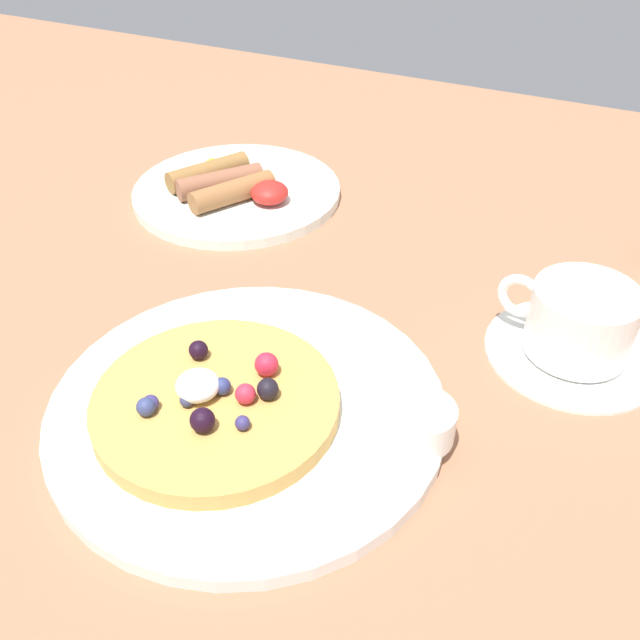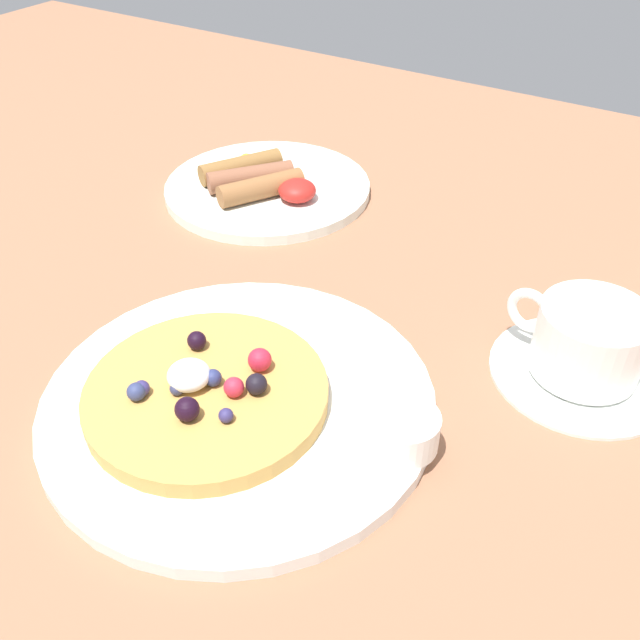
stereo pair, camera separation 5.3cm
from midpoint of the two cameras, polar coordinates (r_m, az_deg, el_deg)
The scene contains 8 objects.
ground_plane at distance 0.61m, azimuth -9.28°, elevation -3.33°, with size 2.03×1.38×0.03m, color #946247.
pancake_plate at distance 0.54m, azimuth -8.66°, elevation -7.11°, with size 0.29×0.29×0.01m, color white.
pancake_with_berries at distance 0.52m, azimuth -11.28°, elevation -6.61°, with size 0.18×0.18×0.03m.
syrup_ramekin at distance 0.49m, azimuth 5.10°, elevation -8.32°, with size 0.05×0.05×0.03m.
breakfast_plate at distance 0.82m, azimuth -8.57°, elevation 10.13°, with size 0.23×0.23×0.01m, color white.
fried_breakfast at distance 0.81m, azimuth -9.47°, elevation 10.90°, with size 0.15×0.13×0.03m.
coffee_saucer at distance 0.61m, azimuth 17.43°, elevation -2.49°, with size 0.14×0.14×0.01m, color white.
coffee_cup at distance 0.59m, azimuth 17.88°, elevation -0.03°, with size 0.11×0.08×0.06m.
Camera 1 is at (0.26, -0.38, 0.38)m, focal length 39.69 mm.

